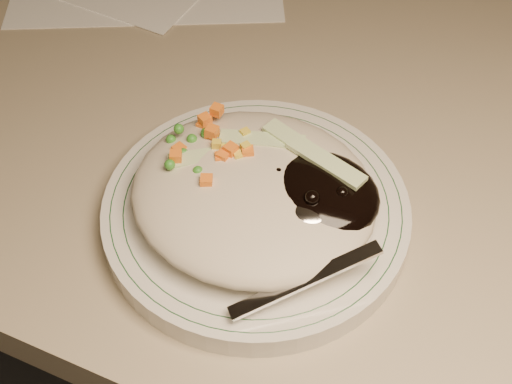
% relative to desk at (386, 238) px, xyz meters
% --- Properties ---
extents(desk, '(1.40, 0.70, 0.74)m').
position_rel_desk_xyz_m(desk, '(0.00, 0.00, 0.00)').
color(desk, gray).
rests_on(desk, ground).
extents(plate, '(0.25, 0.25, 0.02)m').
position_rel_desk_xyz_m(plate, '(-0.08, -0.18, 0.21)').
color(plate, silver).
rests_on(plate, desk).
extents(plate_rim, '(0.23, 0.23, 0.00)m').
position_rel_desk_xyz_m(plate_rim, '(-0.08, -0.18, 0.22)').
color(plate_rim, '#144723').
rests_on(plate_rim, plate).
extents(meal, '(0.21, 0.19, 0.05)m').
position_rel_desk_xyz_m(meal, '(-0.08, -0.18, 0.24)').
color(meal, '#B4AB92').
rests_on(meal, plate).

